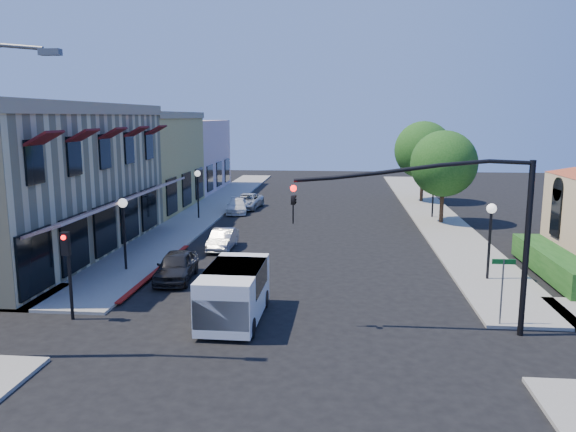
# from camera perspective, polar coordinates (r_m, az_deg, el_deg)

# --- Properties ---
(ground) EXTENTS (120.00, 120.00, 0.00)m
(ground) POSITION_cam_1_polar(r_m,az_deg,el_deg) (18.99, -0.44, -12.83)
(ground) COLOR black
(ground) RESTS_ON ground
(sidewalk_left) EXTENTS (3.50, 50.00, 0.12)m
(sidewalk_left) POSITION_cam_1_polar(r_m,az_deg,el_deg) (46.22, -7.82, 0.86)
(sidewalk_left) COLOR gray
(sidewalk_left) RESTS_ON ground
(sidewalk_right) EXTENTS (3.50, 50.00, 0.12)m
(sidewalk_right) POSITION_cam_1_polar(r_m,az_deg,el_deg) (45.53, 14.15, 0.50)
(sidewalk_right) COLOR gray
(sidewalk_right) RESTS_ON ground
(curb_red_strip) EXTENTS (0.25, 10.00, 0.06)m
(curb_red_strip) POSITION_cam_1_polar(r_m,az_deg,el_deg) (27.84, -13.03, -5.58)
(curb_red_strip) COLOR maroon
(curb_red_strip) RESTS_ON ground
(corner_brick_building) EXTENTS (11.77, 18.20, 8.10)m
(corner_brick_building) POSITION_cam_1_polar(r_m,az_deg,el_deg) (33.40, -25.73, 3.26)
(corner_brick_building) COLOR beige
(corner_brick_building) RESTS_ON ground
(yellow_stucco_building) EXTENTS (10.00, 12.00, 7.60)m
(yellow_stucco_building) POSITION_cam_1_polar(r_m,az_deg,el_deg) (46.86, -16.31, 5.28)
(yellow_stucco_building) COLOR tan
(yellow_stucco_building) RESTS_ON ground
(pink_stucco_building) EXTENTS (10.00, 12.00, 7.00)m
(pink_stucco_building) POSITION_cam_1_polar(r_m,az_deg,el_deg) (58.17, -11.93, 6.02)
(pink_stucco_building) COLOR beige
(pink_stucco_building) RESTS_ON ground
(hedge) EXTENTS (1.40, 8.00, 1.10)m
(hedge) POSITION_cam_1_polar(r_m,az_deg,el_deg) (29.14, 25.22, -5.60)
(hedge) COLOR #184714
(hedge) RESTS_ON ground
(street_tree_a) EXTENTS (4.56, 4.56, 6.48)m
(street_tree_a) POSITION_cam_1_polar(r_m,az_deg,el_deg) (40.14, 15.54, 5.14)
(street_tree_a) COLOR #382716
(street_tree_a) RESTS_ON ground
(street_tree_b) EXTENTS (4.94, 4.94, 7.02)m
(street_tree_b) POSITION_cam_1_polar(r_m,az_deg,el_deg) (49.97, 13.58, 6.53)
(street_tree_b) COLOR #382716
(street_tree_b) RESTS_ON ground
(signal_mast_arm) EXTENTS (8.01, 0.39, 6.00)m
(signal_mast_arm) POSITION_cam_1_polar(r_m,az_deg,el_deg) (19.60, 17.31, -0.08)
(signal_mast_arm) COLOR black
(signal_mast_arm) RESTS_ON ground
(secondary_signal) EXTENTS (0.28, 0.42, 3.32)m
(secondary_signal) POSITION_cam_1_polar(r_m,az_deg,el_deg) (21.80, -21.50, -4.09)
(secondary_signal) COLOR black
(secondary_signal) RESTS_ON ground
(street_name_sign) EXTENTS (0.80, 0.06, 2.50)m
(street_name_sign) POSITION_cam_1_polar(r_m,az_deg,el_deg) (21.19, 20.96, -6.19)
(street_name_sign) COLOR #595B5E
(street_name_sign) RESTS_ON ground
(lamppost_left_near) EXTENTS (0.44, 0.44, 3.57)m
(lamppost_left_near) POSITION_cam_1_polar(r_m,az_deg,el_deg) (27.80, -16.39, 0.02)
(lamppost_left_near) COLOR black
(lamppost_left_near) RESTS_ON ground
(lamppost_left_far) EXTENTS (0.44, 0.44, 3.57)m
(lamppost_left_far) POSITION_cam_1_polar(r_m,az_deg,el_deg) (40.99, -9.16, 3.43)
(lamppost_left_far) COLOR black
(lamppost_left_far) RESTS_ON ground
(lamppost_right_near) EXTENTS (0.44, 0.44, 3.57)m
(lamppost_right_near) POSITION_cam_1_polar(r_m,az_deg,el_deg) (26.67, 19.90, -0.58)
(lamppost_right_near) COLOR black
(lamppost_right_near) RESTS_ON ground
(lamppost_right_far) EXTENTS (0.44, 0.44, 3.57)m
(lamppost_right_far) POSITION_cam_1_polar(r_m,az_deg,el_deg) (42.19, 14.58, 3.42)
(lamppost_right_far) COLOR black
(lamppost_right_far) RESTS_ON ground
(white_van) EXTENTS (2.05, 4.53, 1.99)m
(white_van) POSITION_cam_1_polar(r_m,az_deg,el_deg) (20.69, -5.51, -7.52)
(white_van) COLOR silver
(white_van) RESTS_ON ground
(parked_car_a) EXTENTS (1.81, 3.94, 1.31)m
(parked_car_a) POSITION_cam_1_polar(r_m,az_deg,el_deg) (26.23, -11.27, -5.00)
(parked_car_a) COLOR black
(parked_car_a) RESTS_ON ground
(parked_car_b) EXTENTS (1.24, 3.44, 1.13)m
(parked_car_b) POSITION_cam_1_polar(r_m,az_deg,el_deg) (31.85, -6.65, -2.37)
(parked_car_b) COLOR #A6A8AB
(parked_car_b) RESTS_ON ground
(parked_car_c) EXTENTS (1.92, 3.95, 1.11)m
(parked_car_c) POSITION_cam_1_polar(r_m,az_deg,el_deg) (43.68, -5.17, 1.03)
(parked_car_c) COLOR white
(parked_car_c) RESTS_ON ground
(parked_car_d) EXTENTS (2.41, 4.49, 1.20)m
(parked_car_d) POSITION_cam_1_polar(r_m,az_deg,el_deg) (45.72, -4.18, 1.51)
(parked_car_d) COLOR #B9BCBF
(parked_car_d) RESTS_ON ground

